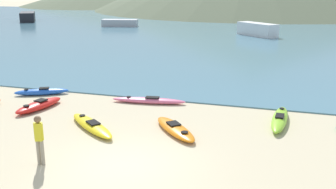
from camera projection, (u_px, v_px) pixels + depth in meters
The scene contains 13 objects.
ground_plane at pixel (123, 166), 12.09m from camera, with size 400.00×400.00×0.00m, color #C6B793.
bay_water at pixel (252, 28), 50.87m from camera, with size 160.00×70.00×0.06m, color teal.
kayak_on_sand_0 at pixel (175, 129), 14.80m from camera, with size 2.46×2.68×0.33m.
kayak_on_sand_1 at pixel (42, 92), 19.88m from camera, with size 2.62×1.80×0.37m.
kayak_on_sand_2 at pixel (39, 105), 17.60m from camera, with size 1.20×2.75×0.39m.
kayak_on_sand_3 at pixel (280, 119), 15.77m from camera, with size 0.76×3.30×0.40m.
kayak_on_sand_4 at pixel (149, 100), 18.48m from camera, with size 3.56×1.05×0.31m.
kayak_on_sand_6 at pixel (92, 125), 15.15m from camera, with size 3.01×2.60×0.33m.
person_near_foreground at pixel (39, 137), 11.93m from camera, with size 0.32×0.24×1.59m.
moored_boat_0 at pixel (28, 17), 59.67m from camera, with size 4.56×5.49×1.36m.
moored_boat_2 at pixel (120, 23), 52.38m from camera, with size 4.93×2.64×0.91m.
moored_boat_3 at pixel (257, 29), 42.50m from camera, with size 4.67×4.43×1.38m.
moored_boat_4 at pixel (169, 11), 73.82m from camera, with size 3.58×3.63×1.75m.
Camera 1 is at (4.57, -10.16, 5.36)m, focal length 42.00 mm.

